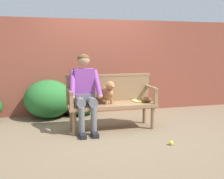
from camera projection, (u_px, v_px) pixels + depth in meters
name	position (u px, v px, depth m)	size (l,w,h in m)	color
ground_plane	(112.00, 129.00, 4.85)	(40.00, 40.00, 0.00)	#7A664C
brick_garden_fence	(95.00, 66.00, 6.11)	(8.00, 0.30, 2.05)	brown
hedge_bush_mid_right	(48.00, 99.00, 5.58)	(0.98, 0.97, 0.79)	#286B2D
hedge_bush_far_left	(81.00, 101.00, 5.81)	(0.71, 0.65, 0.60)	#1E5B23
garden_bench	(112.00, 107.00, 4.79)	(1.55, 0.52, 0.46)	#93704C
bench_backrest	(109.00, 87.00, 4.96)	(1.59, 0.06, 0.50)	#93704C
bench_armrest_left_end	(70.00, 95.00, 4.48)	(0.06, 0.52, 0.28)	#93704C
bench_armrest_right_end	(153.00, 91.00, 4.85)	(0.06, 0.52, 0.28)	#93704C
person_seated	(85.00, 90.00, 4.61)	(0.56, 0.66, 1.33)	black
dog_on_bench	(108.00, 92.00, 4.73)	(0.27, 0.40, 0.41)	#AD7042
tennis_racket	(139.00, 100.00, 5.02)	(0.33, 0.58, 0.03)	yellow
baseball_glove	(147.00, 100.00, 4.91)	(0.22, 0.17, 0.09)	brown
tennis_ball	(171.00, 143.00, 4.02)	(0.07, 0.07, 0.07)	#CCDB33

